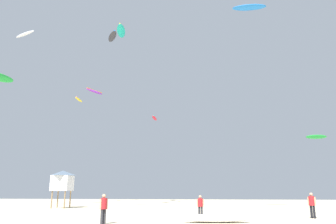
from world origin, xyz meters
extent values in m
cylinder|color=#2D2D33|center=(-2.36, 4.37, 0.43)|extent=(0.16, 0.16, 0.86)
cylinder|color=#2D2D33|center=(-2.25, 4.53, 0.43)|extent=(0.16, 0.16, 0.86)
cylinder|color=#B21E23|center=(-2.31, 4.45, 1.18)|extent=(0.39, 0.39, 0.64)
cylinder|color=tan|center=(-2.44, 4.26, 1.15)|extent=(0.11, 0.11, 0.59)
cylinder|color=tan|center=(-2.17, 4.64, 1.15)|extent=(0.11, 0.11, 0.59)
sphere|color=tan|center=(-2.31, 4.45, 1.62)|extent=(0.23, 0.23, 0.23)
cylinder|color=#2D2D33|center=(3.24, 9.63, 0.39)|extent=(0.15, 0.15, 0.79)
cylinder|color=#2D2D33|center=(3.42, 9.62, 0.39)|extent=(0.15, 0.15, 0.79)
cylinder|color=#B21E23|center=(3.33, 9.63, 1.09)|extent=(0.36, 0.36, 0.59)
cylinder|color=tan|center=(3.12, 9.63, 1.06)|extent=(0.11, 0.11, 0.55)
cylinder|color=tan|center=(3.55, 9.62, 1.06)|extent=(0.11, 0.11, 0.55)
sphere|color=tan|center=(3.33, 9.63, 1.49)|extent=(0.21, 0.21, 0.21)
cylinder|color=black|center=(11.26, 10.36, 0.44)|extent=(0.17, 0.17, 0.88)
cylinder|color=black|center=(11.42, 10.23, 0.44)|extent=(0.17, 0.17, 0.88)
cylinder|color=#B21E23|center=(11.34, 10.29, 1.21)|extent=(0.40, 0.40, 0.66)
cylinder|color=tan|center=(11.16, 10.44, 1.18)|extent=(0.12, 0.12, 0.61)
cylinder|color=tan|center=(11.53, 10.15, 1.18)|extent=(0.12, 0.12, 0.61)
sphere|color=tan|center=(11.34, 10.29, 1.67)|extent=(0.24, 0.24, 0.24)
ellipsoid|color=white|center=(4.37, 6.21, 0.23)|extent=(4.23, 1.66, 0.42)
cylinder|color=white|center=(4.37, 6.21, 0.41)|extent=(3.78, 0.65, 0.18)
cylinder|color=#8C704C|center=(-11.77, 22.03, 0.95)|extent=(0.14, 0.14, 1.90)
cylinder|color=#8C704C|center=(-11.77, 20.53, 0.95)|extent=(0.14, 0.14, 1.90)
cylinder|color=#8C704C|center=(-13.27, 22.03, 0.95)|extent=(0.14, 0.14, 1.90)
cylinder|color=#8C704C|center=(-13.27, 20.53, 0.95)|extent=(0.14, 0.14, 1.90)
cube|color=white|center=(-12.52, 21.28, 2.75)|extent=(2.00, 2.00, 1.70)
pyramid|color=slate|center=(-12.52, 21.28, 3.87)|extent=(2.30, 2.30, 0.55)
ellipsoid|color=green|center=(21.34, 38.86, 10.25)|extent=(3.35, 1.15, 0.78)
ellipsoid|color=#19B29E|center=(-9.05, 31.19, 26.55)|extent=(2.02, 4.64, 0.82)
cylinder|color=yellow|center=(-9.05, 31.19, 26.75)|extent=(0.84, 4.11, 0.20)
ellipsoid|color=white|center=(-19.45, 21.92, 21.99)|extent=(3.71, 2.51, 0.83)
ellipsoid|color=blue|center=(8.85, 17.10, 21.04)|extent=(3.57, 1.06, 0.45)
ellipsoid|color=red|center=(-4.31, 35.93, 13.31)|extent=(1.07, 2.93, 0.67)
cylinder|color=#19B29E|center=(-4.31, 35.93, 13.44)|extent=(0.34, 2.65, 0.13)
ellipsoid|color=yellow|center=(-17.12, 35.59, 16.74)|extent=(1.02, 2.88, 0.56)
cylinder|color=#E5598C|center=(-17.12, 35.59, 16.86)|extent=(0.29, 2.61, 0.12)
ellipsoid|color=#2D2D33|center=(-8.04, 23.41, 21.71)|extent=(2.28, 3.39, 0.50)
cylinder|color=blue|center=(-8.04, 23.41, 21.86)|extent=(1.43, 2.80, 0.14)
ellipsoid|color=purple|center=(-15.84, 39.32, 19.26)|extent=(2.75, 4.06, 0.95)
cylinder|color=orange|center=(-15.84, 39.32, 19.44)|extent=(1.74, 3.35, 0.17)
camera|label=1|loc=(3.86, -15.31, 1.94)|focal=35.15mm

